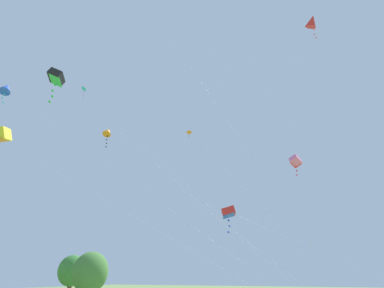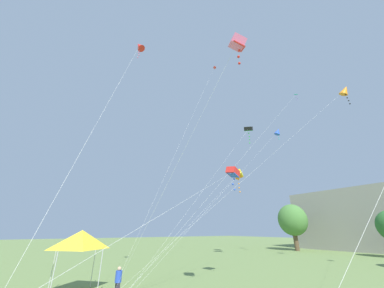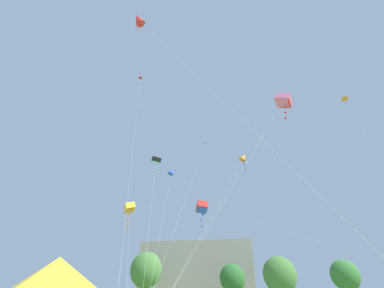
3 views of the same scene
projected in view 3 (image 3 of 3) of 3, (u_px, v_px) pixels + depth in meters
The scene contains 16 objects.
distant_building at pixel (198, 272), 52.93m from camera, with size 22.45×10.16×11.02m, color gray.
tree_far_centre at pixel (146, 270), 44.52m from camera, with size 5.52×4.97×8.33m.
tree_far_left at pixel (280, 275), 32.52m from camera, with size 4.16×3.74×6.28m.
tree_near_right at pixel (232, 278), 42.68m from camera, with size 4.17×3.76×6.30m.
tree_far_right at pixel (345, 275), 43.16m from camera, with size 4.62×4.16×6.97m.
festival_tent at pixel (56, 274), 9.26m from camera, with size 2.70×2.70×3.58m.
kite_orange_delta_0 at pixel (346, 100), 34.63m from camera, with size 9.65×21.12×25.51m.
kite_cyan_delta_1 at pixel (204, 147), 38.25m from camera, with size 0.77×22.79×22.42m.
kite_orange_diamond_2 at pixel (243, 157), 38.54m from camera, with size 6.59×25.28×20.62m.
kite_black_box_3 at pixel (156, 160), 35.81m from camera, with size 7.22×19.91×18.88m.
kite_yellow_box_4 at pixel (130, 208), 33.21m from camera, with size 10.11×20.12×12.42m.
kite_red_diamond_5 at pixel (139, 20), 19.63m from camera, with size 11.77×5.93×21.12m.
kite_pink_box_6 at pixel (283, 101), 17.32m from camera, with size 8.66×4.04×14.23m.
kite_red_box_7 at pixel (202, 207), 19.75m from camera, with size 11.76×18.41×8.51m.
kite_blue_diamond_8 at pixel (172, 171), 42.06m from camera, with size 6.67×26.32×20.06m.
kite_red_diamond_9 at pixel (141, 78), 37.47m from camera, with size 7.73×15.30×30.04m.
Camera 3 is at (-0.64, -2.56, 2.55)m, focal length 24.00 mm.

